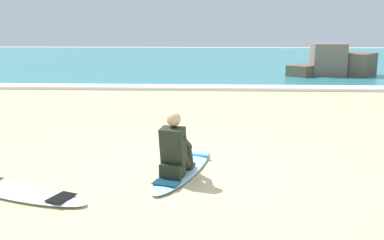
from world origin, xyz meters
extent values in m
plane|color=#CCB584|center=(0.00, 0.00, 0.00)|extent=(80.00, 80.00, 0.00)
cube|color=teal|center=(0.00, 22.55, 0.05)|extent=(80.00, 28.00, 0.10)
cube|color=white|center=(0.00, 8.85, 0.06)|extent=(80.00, 0.90, 0.11)
ellipsoid|color=#9ED1E5|center=(-0.16, -0.02, 0.04)|extent=(1.11, 2.38, 0.07)
cube|color=#1E7FB7|center=(0.01, 0.61, 0.07)|extent=(0.49, 0.22, 0.01)
cube|color=#0A2C40|center=(-0.35, -0.74, 0.07)|extent=(0.41, 0.33, 0.01)
cube|color=black|center=(-0.28, -0.49, 0.18)|extent=(0.38, 0.34, 0.20)
cylinder|color=black|center=(-0.33, -0.28, 0.33)|extent=(0.25, 0.43, 0.43)
cylinder|color=black|center=(-0.29, -0.08, 0.30)|extent=(0.18, 0.28, 0.42)
cube|color=black|center=(-0.28, -0.01, 0.10)|extent=(0.16, 0.24, 0.05)
cylinder|color=black|center=(-0.14, -0.34, 0.33)|extent=(0.25, 0.43, 0.43)
cylinder|color=black|center=(-0.07, -0.14, 0.30)|extent=(0.18, 0.28, 0.42)
cube|color=black|center=(-0.04, -0.08, 0.10)|extent=(0.16, 0.24, 0.05)
cube|color=black|center=(-0.27, -0.45, 0.53)|extent=(0.41, 0.37, 0.57)
sphere|color=tan|center=(-0.26, -0.42, 0.92)|extent=(0.21, 0.21, 0.21)
cylinder|color=black|center=(-0.37, -0.27, 0.55)|extent=(0.19, 0.41, 0.31)
cylinder|color=black|center=(-0.10, -0.34, 0.55)|extent=(0.19, 0.41, 0.31)
ellipsoid|color=silver|center=(-2.27, -1.09, 0.04)|extent=(2.17, 1.24, 0.07)
cube|color=black|center=(-1.63, -1.33, 0.07)|extent=(0.35, 0.43, 0.01)
cube|color=brown|center=(6.39, 12.83, 0.53)|extent=(2.37, 2.37, 1.06)
cube|color=brown|center=(4.25, 12.40, 0.28)|extent=(1.69, 1.78, 0.57)
cube|color=#756656|center=(5.30, 12.62, 0.73)|extent=(1.44, 1.36, 1.47)
camera|label=1|loc=(0.28, -6.38, 2.22)|focal=40.13mm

